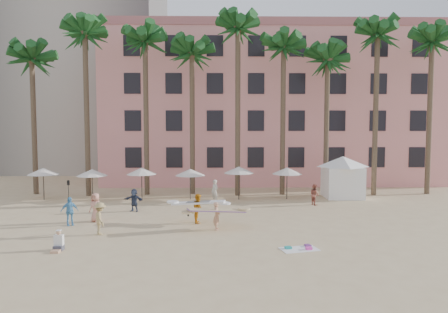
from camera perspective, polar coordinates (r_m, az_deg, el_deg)
name	(u,v)px	position (r m, az deg, el deg)	size (l,w,h in m)	color
ground	(193,242)	(20.97, -4.44, -12.14)	(120.00, 120.00, 0.00)	#D1B789
pink_hotel	(267,110)	(46.51, 6.23, 6.66)	(35.00, 14.00, 16.00)	pink
palm_row	(209,46)	(35.84, -2.18, 15.49)	(44.40, 5.40, 16.30)	brown
umbrella_row	(166,171)	(33.07, -8.31, -2.11)	(22.50, 2.70, 2.73)	#332B23
cabana	(343,173)	(35.20, 16.58, -2.30)	(4.63, 4.63, 3.50)	white
beach_towel	(300,248)	(20.16, 10.82, -12.77)	(1.99, 1.42, 0.14)	white
carrier_yellow	(217,214)	(23.21, -1.05, -8.16)	(3.43, 1.70, 1.61)	tan
carrier_white	(198,207)	(24.94, -3.68, -7.25)	(3.36, 1.29, 1.80)	orange
beachgoers	(151,205)	(26.68, -10.42, -6.78)	(17.28, 10.22, 1.85)	beige
paddle	(69,192)	(30.06, -21.32, -4.72)	(0.18, 0.04, 2.23)	black
seated_man	(58,244)	(21.08, -22.59, -11.41)	(0.43, 0.75, 0.97)	#3F3F4C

